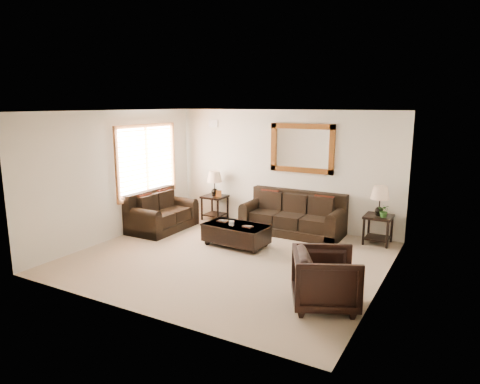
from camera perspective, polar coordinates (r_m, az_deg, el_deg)
The scene contains 11 objects.
room at distance 7.76m, azimuth -1.52°, elevation 0.71°, with size 5.51×5.01×2.71m.
window at distance 10.03m, azimuth -12.28°, elevation 4.09°, with size 0.07×1.96×1.66m.
mirror at distance 9.70m, azimuth 8.25°, elevation 5.78°, with size 1.50×0.06×1.10m.
air_vent at distance 10.74m, azimuth -3.57°, elevation 9.11°, with size 0.25×0.02×0.18m, color #999999.
sofa at distance 9.61m, azimuth 7.12°, elevation -3.48°, with size 2.22×0.96×0.91m.
loveseat at distance 9.97m, azimuth -10.57°, elevation -3.05°, with size 0.93×1.57×0.88m.
end_table_left at distance 10.57m, azimuth -3.40°, elevation 0.51°, with size 0.55×0.55×1.20m.
end_table_right at distance 9.12m, azimuth 18.09°, elevation -1.85°, with size 0.55×0.55×1.20m.
coffee_table at distance 8.67m, azimuth -0.53°, elevation -5.43°, with size 1.35×0.79×0.55m.
armchair at distance 6.22m, azimuth 11.36°, elevation -10.98°, with size 0.88×0.82×0.91m, color black.
potted_plant at distance 9.03m, azimuth 18.67°, elevation -2.58°, with size 0.24×0.26×0.21m, color #23501B.
Camera 1 is at (3.88, -6.56, 2.82)m, focal length 32.00 mm.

